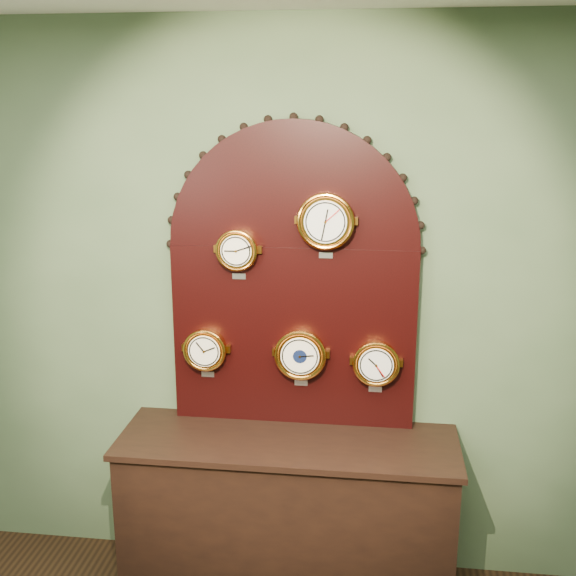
# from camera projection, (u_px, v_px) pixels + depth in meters

# --- Properties ---
(wall_back) EXTENTS (4.00, 0.00, 4.00)m
(wall_back) POSITION_uv_depth(u_px,v_px,m) (294.00, 310.00, 3.51)
(wall_back) COLOR #496042
(wall_back) RESTS_ON ground
(shop_counter) EXTENTS (1.60, 0.50, 0.80)m
(shop_counter) POSITION_uv_depth(u_px,v_px,m) (287.00, 518.00, 3.51)
(shop_counter) COLOR black
(shop_counter) RESTS_ON ground_plane
(display_board) EXTENTS (1.26, 0.06, 1.53)m
(display_board) POSITION_uv_depth(u_px,v_px,m) (293.00, 268.00, 3.40)
(display_board) COLOR black
(display_board) RESTS_ON shop_counter
(roman_clock) EXTENTS (0.20, 0.08, 0.25)m
(roman_clock) POSITION_uv_depth(u_px,v_px,m) (237.00, 250.00, 3.35)
(roman_clock) COLOR orange
(roman_clock) RESTS_ON display_board
(arabic_clock) EXTENTS (0.27, 0.08, 0.32)m
(arabic_clock) POSITION_uv_depth(u_px,v_px,m) (326.00, 221.00, 3.26)
(arabic_clock) COLOR orange
(arabic_clock) RESTS_ON display_board
(hygrometer) EXTENTS (0.22, 0.08, 0.27)m
(hygrometer) POSITION_uv_depth(u_px,v_px,m) (205.00, 349.00, 3.50)
(hygrometer) COLOR orange
(hygrometer) RESTS_ON display_board
(barometer) EXTENTS (0.26, 0.08, 0.30)m
(barometer) POSITION_uv_depth(u_px,v_px,m) (301.00, 354.00, 3.44)
(barometer) COLOR orange
(barometer) RESTS_ON display_board
(tide_clock) EXTENTS (0.23, 0.08, 0.28)m
(tide_clock) POSITION_uv_depth(u_px,v_px,m) (376.00, 363.00, 3.40)
(tide_clock) COLOR orange
(tide_clock) RESTS_ON display_board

